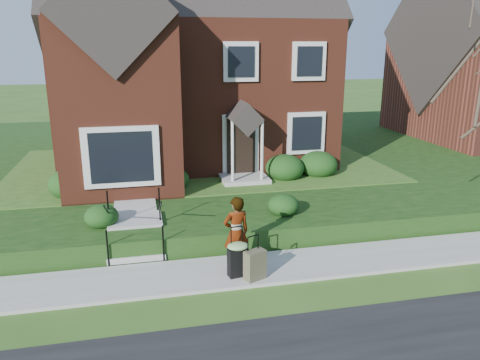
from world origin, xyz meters
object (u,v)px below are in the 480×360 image
object	(u,v)px
woman	(236,232)
suitcase_black	(238,257)
front_steps	(136,232)
suitcase_olive	(255,265)

from	to	relation	value
woman	suitcase_black	xyz separation A→B (m)	(-0.06, -0.44, -0.41)
front_steps	suitcase_olive	bearing A→B (deg)	-42.58
suitcase_black	suitcase_olive	size ratio (longest dim) A/B	1.15
suitcase_olive	suitcase_black	bearing A→B (deg)	123.31
front_steps	suitcase_black	xyz separation A→B (m)	(2.25, -2.15, 0.06)
front_steps	suitcase_olive	distance (m)	3.51
woman	suitcase_black	bearing A→B (deg)	72.10
front_steps	woman	bearing A→B (deg)	-36.53
suitcase_olive	front_steps	bearing A→B (deg)	114.69
woman	suitcase_black	distance (m)	0.61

